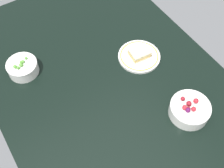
{
  "coord_description": "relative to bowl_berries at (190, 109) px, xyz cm",
  "views": [
    {
      "loc": [
        -59.02,
        37.47,
        108.65
      ],
      "look_at": [
        0.0,
        0.0,
        6.0
      ],
      "focal_mm": 46.89,
      "sensor_mm": 36.0,
      "label": 1
    }
  ],
  "objects": [
    {
      "name": "dining_table",
      "position": [
        27.5,
        19.04,
        -5.16
      ],
      "size": [
        150.38,
        95.68,
        4.0
      ],
      "primitive_type": "cube",
      "color": "black",
      "rests_on": "ground"
    },
    {
      "name": "plate_sandwich",
      "position": [
        34.56,
        -0.25,
        -1.9
      ],
      "size": [
        19.37,
        19.37,
        4.43
      ],
      "color": "white",
      "rests_on": "dining_table"
    },
    {
      "name": "bowl_peas",
      "position": [
        55.39,
        47.75,
        -0.06
      ],
      "size": [
        13.55,
        13.55,
        6.94
      ],
      "color": "white",
      "rests_on": "dining_table"
    },
    {
      "name": "bowl_berries",
      "position": [
        0.0,
        0.0,
        0.0
      ],
      "size": [
        16.21,
        16.21,
        7.53
      ],
      "color": "white",
      "rests_on": "dining_table"
    }
  ]
}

